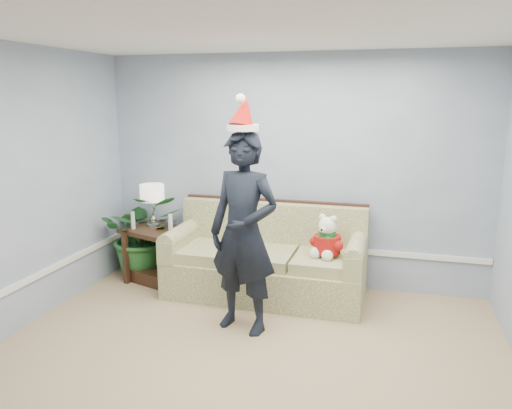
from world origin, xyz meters
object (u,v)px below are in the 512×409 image
at_px(side_table, 155,259).
at_px(houseplant, 143,234).
at_px(sofa, 267,263).
at_px(table_lamp, 152,195).
at_px(teddy_bear, 327,242).
at_px(man, 244,233).

relative_size(side_table, houseplant, 0.77).
distance_m(sofa, table_lamp, 1.63).
xyz_separation_m(sofa, table_lamp, (-1.47, 0.14, 0.68)).
bearing_deg(houseplant, teddy_bear, -7.56).
distance_m(sofa, teddy_bear, 0.78).
distance_m(houseplant, teddy_bear, 2.36).
relative_size(side_table, man, 0.43).
relative_size(man, teddy_bear, 4.12).
bearing_deg(sofa, table_lamp, 175.11).
bearing_deg(man, table_lamp, 158.37).
height_order(sofa, houseplant, houseplant).
relative_size(sofa, teddy_bear, 4.72).
bearing_deg(sofa, houseplant, 174.25).
bearing_deg(man, side_table, 159.71).
relative_size(sofa, man, 1.15).
relative_size(table_lamp, man, 0.27).
distance_m(table_lamp, man, 1.81).
xyz_separation_m(table_lamp, man, (1.48, -1.05, -0.09)).
height_order(table_lamp, houseplant, table_lamp).
distance_m(side_table, teddy_bear, 2.18).
relative_size(side_table, table_lamp, 1.58).
bearing_deg(table_lamp, sofa, -5.39).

